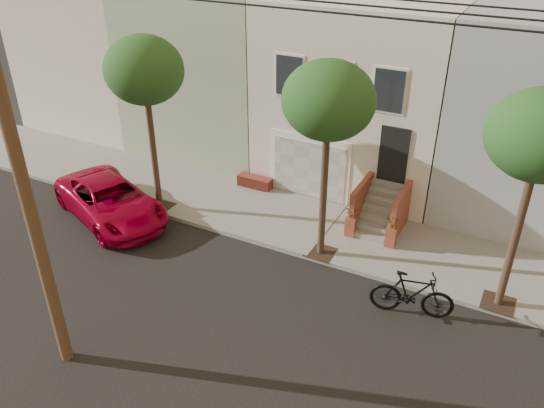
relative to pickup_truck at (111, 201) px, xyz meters
The scene contains 8 objects.
ground 7.21m from the pickup_truck, 21.57° to the right, with size 90.00×90.00×0.00m, color black.
sidewalk 7.23m from the pickup_truck, 22.15° to the left, with size 40.00×3.70×0.15m, color gray.
house_row 11.23m from the pickup_truck, 52.06° to the left, with size 33.10×11.70×7.00m.
tree_left 4.85m from the pickup_truck, 47.26° to the left, with size 2.70×2.57×6.30m.
tree_mid 9.00m from the pickup_truck, ahead, with size 2.70×2.57×6.30m.
tree_right 13.98m from the pickup_truck, ahead, with size 2.70×2.57×6.30m.
pickup_truck is the anchor object (origin of this frame).
motorcycle 11.00m from the pickup_truck, ahead, with size 0.65×2.31×1.39m, color black.
Camera 1 is at (6.33, -9.78, 10.32)m, focal length 35.93 mm.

